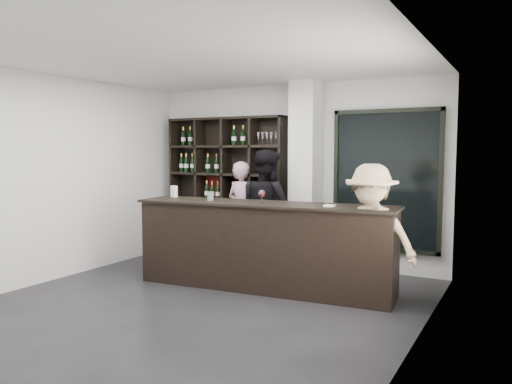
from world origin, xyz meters
The scene contains 12 objects.
floor centered at (0.00, 0.00, -0.01)m, with size 5.00×5.50×0.01m, color black.
wine_shelf centered at (-1.15, 2.57, 1.20)m, with size 2.20×0.35×2.40m, color black, non-canonical shape.
structural_column centered at (0.35, 2.47, 1.45)m, with size 0.40×0.40×2.90m, color silver.
glass_panel centered at (1.55, 2.69, 1.40)m, with size 1.60×0.08×2.10m.
tasting_counter centered at (0.35, 1.10, 0.58)m, with size 3.51×0.72×1.16m.
taster_pink centered at (-0.74, 2.40, 0.83)m, with size 0.61×0.40×1.66m, color #CC9DAB.
taster_black centered at (-0.10, 2.03, 0.93)m, with size 0.91×0.71×1.86m, color black.
customer centered at (1.80, 1.05, 0.85)m, with size 1.09×0.63×1.69m, color #998361.
wine_glass centered at (0.38, 0.98, 1.26)m, with size 0.08×0.08×0.20m, color white, non-canonical shape.
spit_cup centered at (-0.44, 1.02, 1.21)m, with size 0.08×0.08×0.11m, color #A7C0CF.
napkin_stack centered at (1.27, 1.10, 1.17)m, with size 0.12×0.12×0.02m, color white.
card_stand centered at (-1.18, 1.16, 1.24)m, with size 0.11×0.06×0.17m, color white.
Camera 1 is at (3.42, -4.66, 1.86)m, focal length 35.00 mm.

